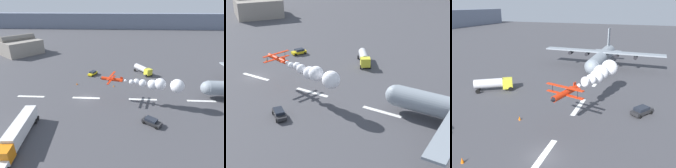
{
  "view_description": "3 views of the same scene",
  "coord_description": "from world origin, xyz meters",
  "views": [
    {
      "loc": [
        10.15,
        -46.69,
        25.63
      ],
      "look_at": [
        7.56,
        -0.4,
        4.8
      ],
      "focal_mm": 29.59,
      "sensor_mm": 36.0,
      "label": 1
    },
    {
      "loc": [
        53.65,
        -51.29,
        31.32
      ],
      "look_at": [
        22.95,
        0.0,
        3.55
      ],
      "focal_mm": 52.4,
      "sensor_mm": 36.0,
      "label": 2
    },
    {
      "loc": [
        -22.77,
        -11.31,
        18.93
      ],
      "look_at": [
        18.02,
        3.65,
        3.79
      ],
      "focal_mm": 36.55,
      "sensor_mm": 36.0,
      "label": 3
    }
  ],
  "objects": [
    {
      "name": "ground_plane",
      "position": [
        0.0,
        0.0,
        0.0
      ],
      "size": [
        440.0,
        440.0,
        0.0
      ],
      "primitive_type": "plane",
      "color": "#424247",
      "rests_on": "ground"
    },
    {
      "name": "runway_stripe_2",
      "position": [
        -16.4,
        0.0,
        0.01
      ],
      "size": [
        8.0,
        0.9,
        0.01
      ],
      "primitive_type": "cube",
      "color": "white",
      "rests_on": "ground"
    },
    {
      "name": "runway_stripe_3",
      "position": [
        0.0,
        0.0,
        0.01
      ],
      "size": [
        8.0,
        0.9,
        0.01
      ],
      "primitive_type": "cube",
      "color": "white",
      "rests_on": "ground"
    },
    {
      "name": "runway_stripe_4",
      "position": [
        16.4,
        0.0,
        0.01
      ],
      "size": [
        8.0,
        0.9,
        0.01
      ],
      "primitive_type": "cube",
      "color": "white",
      "rests_on": "ground"
    },
    {
      "name": "runway_stripe_5",
      "position": [
        32.8,
        0.0,
        0.01
      ],
      "size": [
        8.0,
        0.9,
        0.01
      ],
      "primitive_type": "cube",
      "color": "white",
      "rests_on": "ground"
    },
    {
      "name": "mountain_ridge_distant",
      "position": [
        0.0,
        150.82,
        7.36
      ],
      "size": [
        396.0,
        16.0,
        14.72
      ],
      "primitive_type": "cube",
      "color": "slate",
      "rests_on": "ground"
    },
    {
      "name": "stunt_biplane_red",
      "position": [
        19.71,
        -3.27,
        6.28
      ],
      "size": [
        21.85,
        8.93,
        3.45
      ],
      "color": "red"
    },
    {
      "name": "semi_truck_orange",
      "position": [
        -9.94,
        -18.37,
        2.14
      ],
      "size": [
        4.31,
        16.1,
        3.7
      ],
      "color": "silver",
      "rests_on": "ground"
    },
    {
      "name": "fuel_tanker_truck",
      "position": [
        18.35,
        20.96,
        1.74
      ],
      "size": [
        6.75,
        8.45,
        2.9
      ],
      "color": "yellow",
      "rests_on": "ground"
    },
    {
      "name": "followme_car_yellow",
      "position": [
        17.17,
        -11.69,
        0.81
      ],
      "size": [
        4.61,
        4.04,
        1.52
      ],
      "color": "#262628",
      "rests_on": "ground"
    },
    {
      "name": "airport_staff_sedan",
      "position": [
        -0.78,
        18.19,
        0.81
      ],
      "size": [
        3.42,
        4.44,
        1.52
      ],
      "color": "yellow",
      "rests_on": "ground"
    },
    {
      "name": "hangar_building",
      "position": [
        -44.19,
        47.78,
        3.95
      ],
      "size": [
        25.37,
        25.23,
        9.83
      ],
      "color": "gray",
      "rests_on": "ground"
    },
    {
      "name": "traffic_cone_near",
      "position": [
        -4.72,
        9.0,
        0.38
      ],
      "size": [
        0.44,
        0.44,
        0.75
      ],
      "primitive_type": "cone",
      "color": "orange",
      "rests_on": "ground"
    },
    {
      "name": "traffic_cone_far",
      "position": [
        7.72,
        8.09,
        0.38
      ],
      "size": [
        0.44,
        0.44,
        0.75
      ],
      "primitive_type": "cone",
      "color": "orange",
      "rests_on": "ground"
    }
  ]
}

